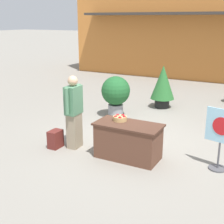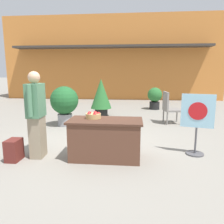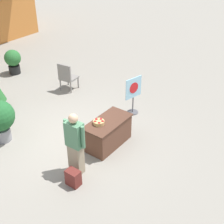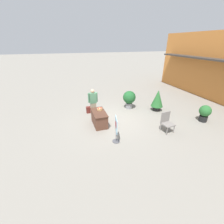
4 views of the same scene
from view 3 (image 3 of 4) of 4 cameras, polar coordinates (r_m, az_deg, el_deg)
ground_plane at (r=9.18m, az=-6.92°, el=-4.83°), size 120.00×120.00×0.00m
display_table at (r=8.67m, az=-0.75°, el=-3.80°), size 1.43×0.72×0.78m
apple_basket at (r=8.31m, az=-2.42°, el=-1.85°), size 0.30×0.30×0.13m
person_visitor at (r=7.53m, az=-6.76°, el=-5.80°), size 0.28×0.61×1.71m
backpack at (r=7.63m, az=-7.10°, el=-11.84°), size 0.24×0.34×0.42m
poster_board at (r=9.97m, az=3.92°, el=3.35°), size 0.64×0.36×1.27m
patio_chair at (r=11.55m, az=-8.25°, el=6.53°), size 0.62×0.62×1.06m
potted_plant_near_right at (r=13.41m, az=-17.66°, el=9.01°), size 0.66×0.66×1.01m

